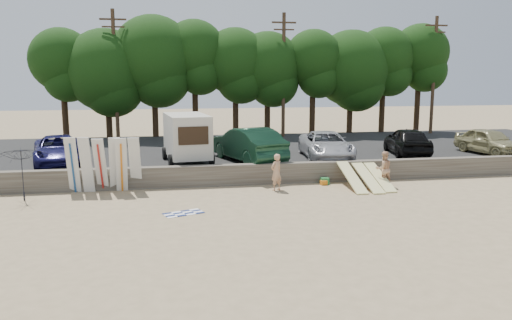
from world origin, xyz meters
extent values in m
plane|color=tan|center=(0.00, 0.00, 0.00)|extent=(120.00, 120.00, 0.00)
cube|color=#6B6356|center=(0.00, 3.00, 0.50)|extent=(44.00, 0.50, 1.00)
cube|color=#282828|center=(0.00, 10.50, 0.35)|extent=(44.00, 14.50, 0.70)
cylinder|color=#382616|center=(-13.80, 17.60, 2.60)|extent=(0.44, 0.44, 3.80)
sphere|color=#1A4313|center=(-13.80, 17.60, 6.31)|extent=(4.52, 4.52, 4.52)
cylinder|color=#382616|center=(-10.73, 17.44, 2.35)|extent=(0.44, 0.44, 3.30)
sphere|color=#1A4313|center=(-10.73, 17.44, 5.58)|extent=(5.96, 5.96, 5.96)
cylinder|color=#382616|center=(-7.41, 17.60, 2.66)|extent=(0.44, 0.44, 3.92)
sphere|color=#1A4313|center=(-7.41, 17.60, 6.50)|extent=(6.18, 6.18, 6.18)
cylinder|color=#382616|center=(-4.43, 17.60, 2.82)|extent=(0.44, 0.44, 4.24)
sphere|color=#1A4313|center=(-4.43, 17.60, 6.96)|extent=(4.71, 4.71, 4.71)
cylinder|color=#382616|center=(-1.36, 17.60, 2.58)|extent=(0.44, 0.44, 3.76)
sphere|color=#1A4313|center=(-1.36, 17.60, 6.25)|extent=(5.05, 5.05, 5.05)
cylinder|color=#382616|center=(1.11, 17.60, 2.48)|extent=(0.44, 0.44, 3.55)
sphere|color=#1A4313|center=(1.11, 17.60, 5.95)|extent=(5.16, 5.16, 5.16)
cylinder|color=#382616|center=(4.59, 17.14, 2.66)|extent=(0.44, 0.44, 3.91)
sphere|color=#1A4313|center=(4.59, 17.14, 6.48)|extent=(4.45, 4.45, 4.45)
cylinder|color=#382616|center=(7.83, 17.60, 2.42)|extent=(0.44, 0.44, 3.44)
sphere|color=#1A4313|center=(7.83, 17.60, 5.77)|extent=(5.95, 5.95, 5.95)
cylinder|color=#382616|center=(10.55, 17.60, 2.73)|extent=(0.44, 0.44, 4.05)
sphere|color=#1A4313|center=(10.55, 17.60, 6.69)|extent=(4.67, 4.67, 4.67)
cylinder|color=#382616|center=(13.60, 17.60, 2.85)|extent=(0.44, 0.44, 4.30)
sphere|color=#1A4313|center=(13.60, 17.60, 7.05)|extent=(4.53, 4.53, 4.53)
cylinder|color=#473321|center=(-10.00, 16.00, 5.20)|extent=(0.26, 0.26, 9.00)
cube|color=#473321|center=(-10.00, 16.00, 9.00)|extent=(1.80, 0.12, 0.12)
cube|color=#473321|center=(-10.00, 16.00, 8.50)|extent=(1.50, 0.10, 0.10)
cylinder|color=#473321|center=(2.00, 16.00, 5.20)|extent=(0.26, 0.26, 9.00)
cube|color=#473321|center=(2.00, 16.00, 9.00)|extent=(1.80, 0.12, 0.12)
cube|color=#473321|center=(2.00, 16.00, 8.50)|extent=(1.50, 0.10, 0.10)
cylinder|color=#473321|center=(14.00, 16.00, 5.20)|extent=(0.26, 0.26, 9.00)
cube|color=#473321|center=(14.00, 16.00, 9.00)|extent=(1.80, 0.12, 0.12)
cube|color=#473321|center=(14.00, 16.00, 8.50)|extent=(1.50, 0.10, 0.10)
cube|color=beige|center=(-5.55, 5.82, 2.13)|extent=(2.44, 4.15, 2.17)
cube|color=black|center=(-5.30, 3.85, 2.32)|extent=(1.47, 0.22, 0.89)
cylinder|color=black|center=(-6.42, 4.42, 1.02)|extent=(0.28, 0.67, 0.65)
cylinder|color=black|center=(-4.36, 4.68, 1.02)|extent=(0.28, 0.67, 0.65)
cylinder|color=black|center=(-6.73, 6.97, 1.02)|extent=(0.28, 0.67, 0.65)
cylinder|color=black|center=(-4.68, 7.22, 1.02)|extent=(0.28, 0.67, 0.65)
imported|color=#18164E|center=(-12.12, 6.58, 1.42)|extent=(3.44, 5.55, 1.43)
imported|color=#133522|center=(-2.36, 5.60, 1.60)|extent=(3.58, 5.78, 1.80)
imported|color=#AFAFB5|center=(2.03, 5.74, 1.43)|extent=(3.00, 5.50, 1.46)
imported|color=black|center=(7.02, 6.15, 1.49)|extent=(2.75, 4.94, 1.59)
imported|color=#918A5C|center=(11.79, 5.49, 1.45)|extent=(2.34, 4.59, 1.50)
cube|color=silver|center=(-10.72, 2.52, 1.28)|extent=(0.55, 0.64, 2.55)
cube|color=silver|center=(-10.13, 2.46, 1.28)|extent=(0.59, 0.69, 2.55)
cube|color=silver|center=(-9.53, 2.47, 1.25)|extent=(0.58, 0.89, 2.49)
cube|color=silver|center=(-8.90, 2.51, 1.26)|extent=(0.59, 0.82, 2.52)
cube|color=silver|center=(-8.61, 2.35, 1.26)|extent=(0.59, 0.83, 2.51)
cube|color=silver|center=(-8.02, 2.56, 1.25)|extent=(0.55, 0.86, 2.50)
cube|color=#EDE595|center=(1.89, 1.39, 0.51)|extent=(0.56, 2.86, 1.03)
cube|color=#EDE595|center=(2.65, 1.33, 0.48)|extent=(0.56, 2.89, 0.95)
cube|color=#EDE595|center=(3.28, 1.50, 0.50)|extent=(0.56, 2.87, 1.00)
imported|color=tan|center=(-1.69, 1.54, 0.84)|extent=(0.74, 0.67, 1.69)
imported|color=tan|center=(3.49, 1.45, 0.84)|extent=(0.82, 0.64, 1.68)
cube|color=#24863F|center=(0.90, 2.40, 0.16)|extent=(0.39, 0.31, 0.32)
cube|color=orange|center=(0.80, 2.23, 0.11)|extent=(0.32, 0.28, 0.22)
plane|color=white|center=(-6.02, -1.66, 0.01)|extent=(1.93, 1.93, 0.00)
imported|color=black|center=(-12.55, 1.45, 1.14)|extent=(2.59, 2.63, 2.27)
camera|label=1|loc=(-6.52, -20.31, 5.20)|focal=35.00mm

